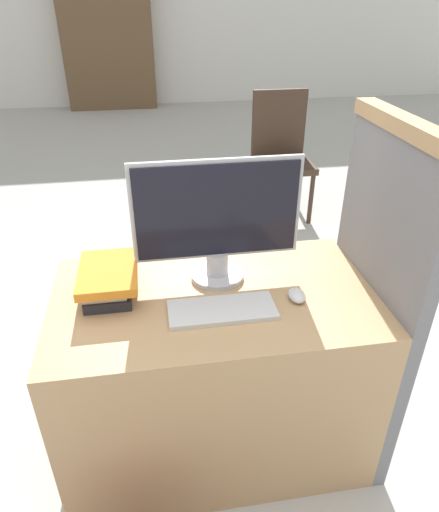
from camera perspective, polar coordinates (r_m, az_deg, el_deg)
The scene contains 10 objects.
ground_plane at distance 1.93m, azimuth 1.13°, elevation -29.08°, with size 20.00×20.00×0.00m, color #B2B2AD.
wall_back at distance 7.98m, azimuth -8.93°, elevation 28.25°, with size 12.00×0.06×2.80m.
desk at distance 1.84m, azimuth -0.64°, elevation -14.30°, with size 1.13×0.66×0.74m.
carrel_divider at distance 1.78m, azimuth 18.56°, elevation -4.99°, with size 0.07×0.61×1.33m.
monitor at distance 1.57m, azimuth -0.31°, elevation 4.59°, with size 0.59×0.19×0.45m.
keyboard at distance 1.51m, azimuth 0.32°, elevation -6.75°, with size 0.35×0.15×0.02m.
mouse at distance 1.59m, azimuth 9.65°, elevation -4.88°, with size 0.06×0.08×0.03m.
book_stack at distance 1.62m, azimuth -13.79°, elevation -2.95°, with size 0.20×0.28×0.10m.
far_chair at distance 3.81m, azimuth 7.72°, elevation 13.09°, with size 0.44×0.44×0.98m.
bookshelf_far at distance 7.77m, azimuth -13.85°, elevation 25.05°, with size 1.35×0.32×2.07m.
Camera 1 is at (-0.19, -0.96, 1.66)m, focal length 32.00 mm.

